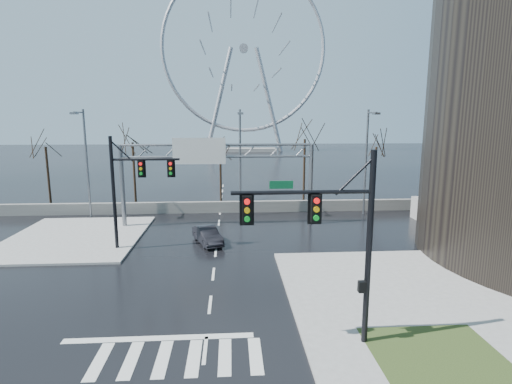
{
  "coord_description": "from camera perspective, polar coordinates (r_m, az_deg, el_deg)",
  "views": [
    {
      "loc": [
        1.11,
        -18.69,
        9.14
      ],
      "look_at": [
        2.89,
        9.22,
        4.0
      ],
      "focal_mm": 28.0,
      "sensor_mm": 36.0,
      "label": 1
    }
  ],
  "objects": [
    {
      "name": "signal_mast_near",
      "position": [
        15.79,
        11.33,
        -5.48
      ],
      "size": [
        5.52,
        0.41,
        8.0
      ],
      "color": "black",
      "rests_on": "ground"
    },
    {
      "name": "sidewalk_far",
      "position": [
        34.22,
        -24.36,
        -5.9
      ],
      "size": [
        10.0,
        12.0,
        0.15
      ],
      "primitive_type": "cube",
      "color": "gray",
      "rests_on": "ground"
    },
    {
      "name": "tree_right",
      "position": [
        43.02,
        6.97,
        6.44
      ],
      "size": [
        3.9,
        3.9,
        7.8
      ],
      "color": "black",
      "rests_on": "ground"
    },
    {
      "name": "streetlight_mid",
      "position": [
        37.01,
        -2.27,
        5.36
      ],
      "size": [
        0.5,
        2.55,
        10.0
      ],
      "color": "slate",
      "rests_on": "ground"
    },
    {
      "name": "ground",
      "position": [
        20.84,
        -6.58,
        -15.68
      ],
      "size": [
        260.0,
        260.0,
        0.0
      ],
      "primitive_type": "plane",
      "color": "black",
      "rests_on": "ground"
    },
    {
      "name": "car",
      "position": [
        30.0,
        -6.94,
        -6.15
      ],
      "size": [
        2.62,
        4.05,
        1.26
      ],
      "primitive_type": "imported",
      "rotation": [
        0.0,
        0.0,
        0.37
      ],
      "color": "black",
      "rests_on": "ground"
    },
    {
      "name": "ferris_wheel",
      "position": [
        115.02,
        -1.77,
        18.9
      ],
      "size": [
        45.0,
        6.0,
        50.91
      ],
      "color": "gray",
      "rests_on": "ground"
    },
    {
      "name": "streetlight_right",
      "position": [
        39.18,
        15.64,
        5.26
      ],
      "size": [
        0.5,
        2.55,
        10.0
      ],
      "color": "slate",
      "rests_on": "ground"
    },
    {
      "name": "streetlight_left",
      "position": [
        39.25,
        -23.24,
        4.82
      ],
      "size": [
        0.5,
        2.55,
        10.0
      ],
      "color": "slate",
      "rests_on": "ground"
    },
    {
      "name": "tree_far_right",
      "position": [
        45.71,
        16.78,
        5.29
      ],
      "size": [
        3.4,
        3.4,
        6.8
      ],
      "color": "black",
      "rests_on": "ground"
    },
    {
      "name": "signal_mast_far",
      "position": [
        28.84,
        -17.61,
        1.33
      ],
      "size": [
        4.72,
        0.41,
        8.0
      ],
      "color": "black",
      "rests_on": "ground"
    },
    {
      "name": "tree_left",
      "position": [
        43.5,
        -17.17,
        5.78
      ],
      "size": [
        3.75,
        3.75,
        7.5
      ],
      "color": "black",
      "rests_on": "ground"
    },
    {
      "name": "tree_center",
      "position": [
        43.39,
        -5.12,
        5.12
      ],
      "size": [
        3.25,
        3.25,
        6.5
      ],
      "color": "black",
      "rests_on": "ground"
    },
    {
      "name": "barrier_wall",
      "position": [
        39.65,
        -5.17,
        -2.14
      ],
      "size": [
        52.0,
        0.5,
        1.1
      ],
      "primitive_type": "cube",
      "color": "slate",
      "rests_on": "ground"
    },
    {
      "name": "tree_far_left",
      "position": [
        46.91,
        -27.79,
        4.86
      ],
      "size": [
        3.5,
        3.5,
        7.0
      ],
      "color": "black",
      "rests_on": "ground"
    },
    {
      "name": "grass_strip",
      "position": [
        18.18,
        24.22,
        -20.2
      ],
      "size": [
        5.0,
        4.0,
        0.02
      ],
      "primitive_type": "cube",
      "color": "#293917",
      "rests_on": "sidewalk_near"
    },
    {
      "name": "sidewalk_right_ext",
      "position": [
        24.28,
        18.55,
        -12.08
      ],
      "size": [
        12.0,
        10.0,
        0.15
      ],
      "primitive_type": "cube",
      "color": "gray",
      "rests_on": "ground"
    },
    {
      "name": "sign_gantry",
      "position": [
        33.92,
        -6.15,
        3.65
      ],
      "size": [
        16.36,
        0.4,
        7.6
      ],
      "color": "slate",
      "rests_on": "ground"
    }
  ]
}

